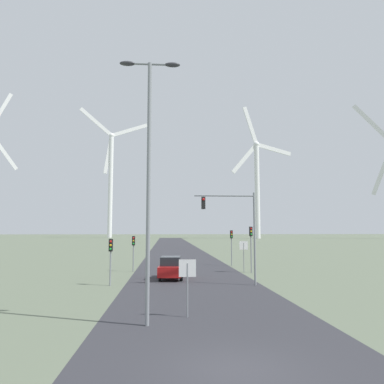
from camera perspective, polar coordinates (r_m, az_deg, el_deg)
ground_plane at (r=12.12m, az=6.56°, el=-25.20°), size 600.00×600.00×0.00m
road_surface at (r=59.41m, az=-2.01°, el=-9.61°), size 10.00×240.00×0.01m
streetlamp at (r=16.61m, az=-6.59°, el=4.78°), size 2.73×0.32×11.58m
stop_sign_near at (r=17.90m, az=-0.71°, el=-12.77°), size 0.81×0.07×2.64m
stop_sign_far at (r=36.53m, az=7.88°, el=-8.80°), size 0.81×0.07×2.92m
traffic_light_post_near_left at (r=28.17m, az=-12.29°, el=-8.82°), size 0.28×0.34×3.35m
traffic_light_post_near_right at (r=35.97m, az=8.98°, el=-7.08°), size 0.28×0.34×4.31m
traffic_light_post_mid_left at (r=36.96m, az=-8.91°, el=-8.05°), size 0.28×0.34×3.40m
traffic_light_post_mid_right at (r=42.72m, az=6.04°, el=-7.24°), size 0.28×0.34×3.93m
traffic_light_mast_overhead at (r=27.82m, az=6.53°, el=-4.16°), size 4.53×0.35×6.78m
car_approaching at (r=31.30m, az=-3.30°, el=-11.45°), size 2.09×4.22×1.83m
wind_turbine_left at (r=190.77m, az=-12.27°, el=2.58°), size 33.00×11.22×63.93m
wind_turbine_center at (r=170.70m, az=9.88°, el=1.86°), size 29.37×7.41×59.62m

